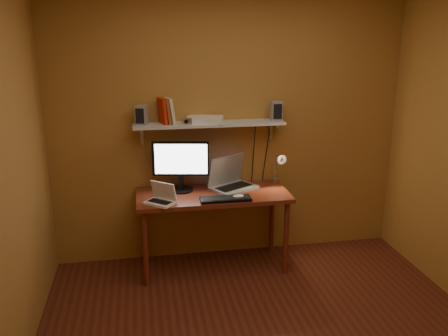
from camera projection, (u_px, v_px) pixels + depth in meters
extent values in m
cube|color=#A27231|center=(230.00, 127.00, 4.56)|extent=(3.40, 0.02, 2.60)
cube|color=#A27231|center=(420.00, 322.00, 1.52)|extent=(3.40, 0.02, 2.60)
cube|color=maroon|center=(213.00, 195.00, 4.37)|extent=(1.40, 0.60, 0.04)
cylinder|color=maroon|center=(145.00, 249.00, 4.14)|extent=(0.05, 0.05, 0.71)
cylinder|color=maroon|center=(286.00, 238.00, 4.36)|extent=(0.05, 0.05, 0.71)
cylinder|color=maroon|center=(144.00, 227.00, 4.59)|extent=(0.05, 0.05, 0.71)
cylinder|color=maroon|center=(272.00, 218.00, 4.81)|extent=(0.05, 0.05, 0.71)
cube|color=silver|center=(209.00, 124.00, 4.37)|extent=(1.40, 0.25, 0.02)
cube|color=silver|center=(142.00, 135.00, 4.40)|extent=(0.03, 0.03, 0.18)
cube|color=silver|center=(271.00, 130.00, 4.61)|extent=(0.03, 0.03, 0.18)
cylinder|color=black|center=(181.00, 190.00, 4.43)|extent=(0.26, 0.26, 0.02)
cube|color=black|center=(181.00, 181.00, 4.41)|extent=(0.06, 0.05, 0.16)
cube|color=black|center=(180.00, 159.00, 4.35)|extent=(0.52, 0.12, 0.32)
cube|color=white|center=(181.00, 159.00, 4.33)|extent=(0.47, 0.09, 0.28)
cube|color=gray|center=(234.00, 188.00, 4.49)|extent=(0.50, 0.45, 0.02)
cube|color=black|center=(234.00, 187.00, 4.48)|extent=(0.38, 0.31, 0.00)
cube|color=gray|center=(226.00, 170.00, 4.53)|extent=(0.39, 0.26, 0.28)
cube|color=#16133E|center=(226.00, 170.00, 4.53)|extent=(0.34, 0.22, 0.24)
cube|color=white|center=(160.00, 203.00, 4.10)|extent=(0.29, 0.28, 0.02)
cube|color=black|center=(160.00, 202.00, 4.09)|extent=(0.22, 0.20, 0.00)
cube|color=white|center=(164.00, 191.00, 4.12)|extent=(0.22, 0.20, 0.17)
cube|color=black|center=(164.00, 191.00, 4.12)|extent=(0.19, 0.17, 0.14)
cube|color=black|center=(226.00, 199.00, 4.18)|extent=(0.45, 0.16, 0.02)
ellipsoid|color=white|center=(238.00, 197.00, 4.22)|extent=(0.12, 0.08, 0.04)
cube|color=silver|center=(275.00, 182.00, 4.71)|extent=(0.05, 0.06, 0.08)
cylinder|color=silver|center=(275.00, 168.00, 4.67)|extent=(0.02, 0.02, 0.28)
cylinder|color=silver|center=(278.00, 156.00, 4.55)|extent=(0.01, 0.16, 0.01)
cone|color=silver|center=(280.00, 158.00, 4.47)|extent=(0.09, 0.09, 0.09)
sphere|color=#FFE0A5|center=(281.00, 159.00, 4.46)|extent=(0.04, 0.04, 0.04)
cube|color=gray|center=(141.00, 115.00, 4.25)|extent=(0.12, 0.12, 0.17)
cube|color=gray|center=(276.00, 111.00, 4.46)|extent=(0.10, 0.10, 0.18)
cube|color=red|center=(162.00, 111.00, 4.28)|extent=(0.09, 0.17, 0.24)
cube|color=brown|center=(166.00, 111.00, 4.28)|extent=(0.10, 0.17, 0.24)
cube|color=beige|center=(170.00, 111.00, 4.29)|extent=(0.11, 0.17, 0.24)
cube|color=silver|center=(187.00, 121.00, 4.27)|extent=(0.10, 0.06, 0.06)
cylinder|color=black|center=(187.00, 122.00, 4.26)|extent=(0.04, 0.03, 0.04)
cube|color=white|center=(205.00, 120.00, 4.37)|extent=(0.37, 0.30, 0.05)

